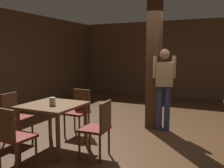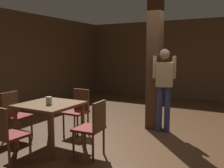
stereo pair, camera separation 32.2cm
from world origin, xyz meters
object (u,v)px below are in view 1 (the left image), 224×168
chair_south (13,135)px  chair_north (79,109)px  chair_west (14,114)px  napkin_cup (52,101)px  chair_east (99,126)px  dining_table (53,112)px  standing_person (164,84)px

chair_south → chair_north: (-0.03, 1.74, 0.00)m
chair_west → napkin_cup: 0.99m
chair_east → chair_south: same height
dining_table → chair_north: 0.85m
chair_south → chair_west: bearing=135.2°
chair_east → chair_north: same height
napkin_cup → chair_south: bearing=-94.0°
standing_person → chair_east: bearing=-108.2°
chair_north → chair_east: bearing=-43.1°
chair_south → standing_person: (1.47, 2.66, 0.50)m
chair_east → chair_north: (-0.91, 0.86, 0.00)m
dining_table → chair_west: size_ratio=1.06×
chair_west → chair_south: bearing=-44.8°
chair_west → chair_south: (0.88, -0.87, 0.00)m
dining_table → chair_north: (-0.02, 0.84, -0.14)m
chair_west → chair_north: 1.21m
chair_east → chair_north: size_ratio=1.00×
dining_table → chair_south: 0.91m
dining_table → napkin_cup: 0.23m
chair_east → standing_person: (0.59, 1.78, 0.50)m
dining_table → chair_west: (-0.87, -0.03, -0.14)m
chair_east → chair_west: (-1.76, -0.01, 0.00)m
chair_north → standing_person: bearing=31.7°
chair_south → chair_north: 1.74m
dining_table → standing_person: 2.33m
standing_person → chair_south: bearing=-118.9°
chair_north → napkin_cup: bearing=-84.7°
napkin_cup → standing_person: bearing=52.6°
chair_south → napkin_cup: (0.06, 0.81, 0.33)m
chair_north → napkin_cup: (0.09, -0.93, 0.33)m
standing_person → dining_table: bearing=-130.1°
dining_table → chair_north: chair_north is taller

